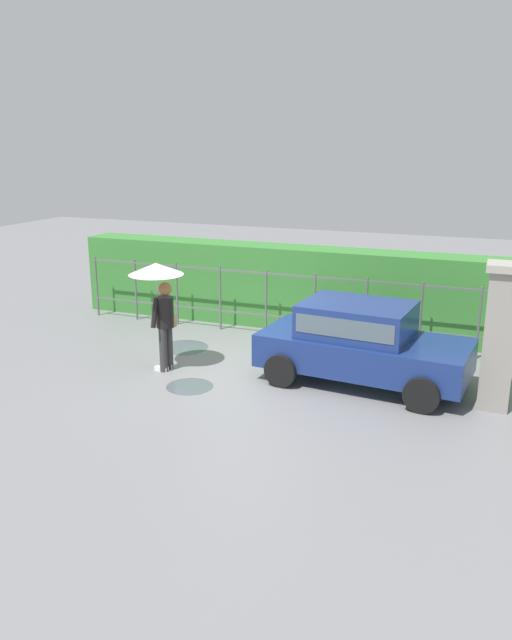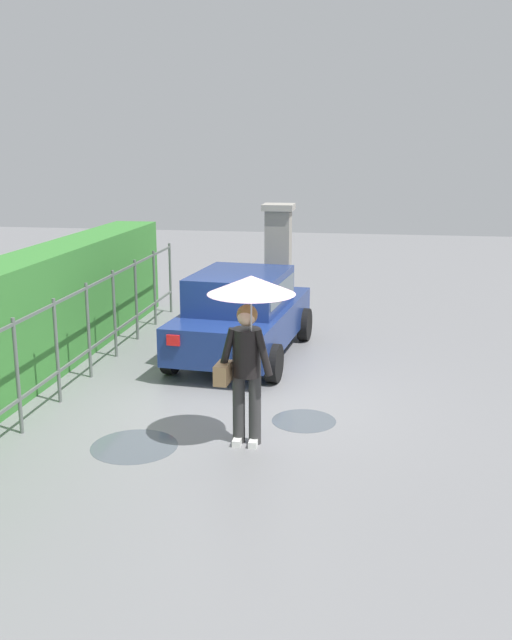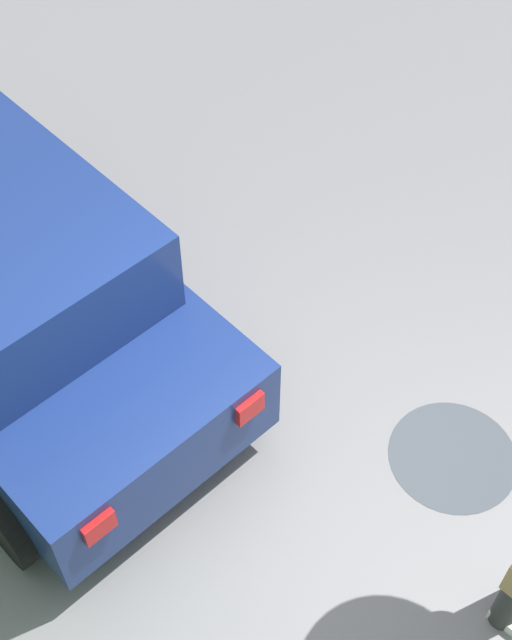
# 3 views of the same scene
# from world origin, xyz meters

# --- Properties ---
(ground_plane) EXTENTS (40.00, 40.00, 0.00)m
(ground_plane) POSITION_xyz_m (0.00, 0.00, 0.00)
(ground_plane) COLOR slate
(car) EXTENTS (3.86, 2.13, 1.48)m
(car) POSITION_xyz_m (2.19, 0.36, 0.80)
(car) COLOR navy
(car) RESTS_ON ground
(pedestrian) EXTENTS (1.02, 1.02, 2.09)m
(pedestrian) POSITION_xyz_m (-1.48, -0.40, 1.58)
(pedestrian) COLOR #333333
(pedestrian) RESTS_ON ground
(gate_pillar) EXTENTS (0.60, 0.60, 2.42)m
(gate_pillar) POSITION_xyz_m (4.49, 0.05, 1.24)
(gate_pillar) COLOR gray
(gate_pillar) RESTS_ON ground
(fence_section) EXTENTS (10.28, 0.05, 1.50)m
(fence_section) POSITION_xyz_m (0.12, 2.49, 0.82)
(fence_section) COLOR #59605B
(fence_section) RESTS_ON ground
(hedge_row) EXTENTS (11.23, 0.90, 1.90)m
(hedge_row) POSITION_xyz_m (0.12, 3.38, 0.95)
(hedge_row) COLOR #387F33
(hedge_row) RESTS_ON ground
(puddle_near) EXTENTS (0.85, 0.85, 0.00)m
(puddle_near) POSITION_xyz_m (-0.59, -0.99, 0.00)
(puddle_near) COLOR #4C545B
(puddle_near) RESTS_ON ground
(puddle_far) EXTENTS (1.05, 1.05, 0.00)m
(puddle_far) POSITION_xyz_m (-1.75, 0.96, 0.00)
(puddle_far) COLOR #4C545B
(puddle_far) RESTS_ON ground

